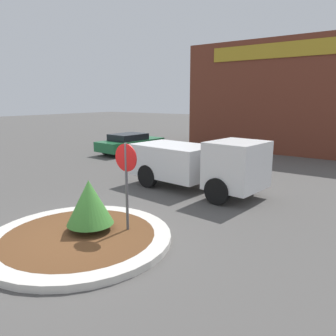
{
  "coord_description": "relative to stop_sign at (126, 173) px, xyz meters",
  "views": [
    {
      "loc": [
        6.32,
        -4.94,
        3.52
      ],
      "look_at": [
        0.32,
        3.38,
        1.35
      ],
      "focal_mm": 35.0,
      "sensor_mm": 36.0,
      "label": 1
    }
  ],
  "objects": [
    {
      "name": "ground_plane",
      "position": [
        -0.75,
        -0.98,
        -1.7
      ],
      "size": [
        120.0,
        120.0,
        0.0
      ],
      "primitive_type": "plane",
      "color": "#514F4C"
    },
    {
      "name": "traffic_island",
      "position": [
        -0.75,
        -0.98,
        -1.61
      ],
      "size": [
        4.63,
        4.63,
        0.17
      ],
      "color": "beige",
      "rests_on": "ground_plane"
    },
    {
      "name": "stop_sign",
      "position": [
        0.0,
        0.0,
        0.0
      ],
      "size": [
        0.7,
        0.07,
        2.45
      ],
      "color": "#4C4C51",
      "rests_on": "ground_plane"
    },
    {
      "name": "island_shrub",
      "position": [
        -0.75,
        -0.6,
        -0.76
      ],
      "size": [
        1.2,
        1.2,
        1.34
      ],
      "color": "brown",
      "rests_on": "traffic_island"
    },
    {
      "name": "utility_truck",
      "position": [
        -0.79,
        4.8,
        -0.6
      ],
      "size": [
        5.54,
        2.6,
        2.07
      ],
      "rotation": [
        0.0,
        0.0,
        -0.1
      ],
      "color": "white",
      "rests_on": "ground_plane"
    },
    {
      "name": "storefront_building",
      "position": [
        -1.01,
        17.94,
        1.91
      ],
      "size": [
        12.98,
        6.07,
        7.21
      ],
      "color": "brown",
      "rests_on": "ground_plane"
    },
    {
      "name": "parked_sedan_green",
      "position": [
        -8.96,
        9.98,
        -1.02
      ],
      "size": [
        2.19,
        4.74,
        1.29
      ],
      "rotation": [
        0.0,
        0.0,
        1.5
      ],
      "color": "#1E6638",
      "rests_on": "ground_plane"
    }
  ]
}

